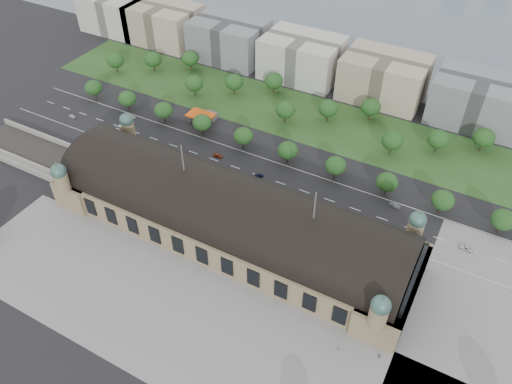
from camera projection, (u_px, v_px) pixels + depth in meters
The scene contains 55 objects.
ground at pixel (230, 233), 203.98m from camera, with size 900.00×900.00×0.00m, color black.
station at pixel (229, 215), 197.14m from camera, with size 150.00×48.40×44.30m.
track_cutting at pixel (33, 156), 241.48m from camera, with size 70.00×24.00×3.10m.
plaza_south at pixel (190, 325), 171.61m from camera, with size 190.00×48.00×0.12m, color gray.
plaza_east at pixel (494, 340), 167.08m from camera, with size 56.00×100.00×0.12m, color gray.
road_slab at pixel (235, 167), 236.01m from camera, with size 260.00×26.00×0.10m, color black.
grass_belt at pixel (295, 114), 270.21m from camera, with size 300.00×45.00×0.10m, color #28481C.
petrol_station at pixel (206, 115), 264.05m from camera, with size 14.00×13.00×5.05m.
office_0 at pixel (117, 12), 343.93m from camera, with size 45.00×32.00×24.00m, color beige.
office_1 at pixel (164, 24), 329.60m from camera, with size 45.00×32.00×24.00m, color #BDAA95.
office_2 at pixel (229, 40), 311.68m from camera, with size 45.00×32.00×24.00m, color gray.
office_3 at pixel (302, 58), 293.77m from camera, with size 45.00×32.00×24.00m, color beige.
office_4 at pixel (384, 78), 275.86m from camera, with size 45.00×32.00×24.00m, color #BDAA95.
office_5 at pixel (477, 101), 257.94m from camera, with size 45.00×32.00×24.00m, color gray.
tree_row_0 at pixel (93, 88), 276.71m from camera, with size 9.60×9.60×11.52m.
tree_row_1 at pixel (127, 99), 268.11m from camera, with size 9.60×9.60×11.52m.
tree_row_2 at pixel (163, 110), 259.51m from camera, with size 9.60×9.60×11.52m.
tree_row_3 at pixel (202, 123), 250.92m from camera, with size 9.60×9.60×11.52m.
tree_row_4 at pixel (243, 136), 242.32m from camera, with size 9.60×9.60×11.52m.
tree_row_5 at pixel (288, 150), 233.72m from camera, with size 9.60×9.60×11.52m.
tree_row_6 at pixel (336, 166), 225.12m from camera, with size 9.60×9.60×11.52m.
tree_row_7 at pixel (387, 182), 216.52m from camera, with size 9.60×9.60×11.52m.
tree_row_8 at pixel (443, 200), 207.92m from camera, with size 9.60×9.60×11.52m.
tree_row_9 at pixel (504, 220), 199.33m from camera, with size 9.60×9.60×11.52m.
tree_belt_0 at pixel (115, 60), 299.51m from camera, with size 10.40×10.40×12.48m.
tree_belt_1 at pixel (153, 59), 300.56m from camera, with size 10.40×10.40×12.48m.
tree_belt_2 at pixel (190, 58), 301.60m from camera, with size 10.40×10.40×12.48m.
tree_belt_3 at pixel (194, 83), 279.09m from camera, with size 10.40×10.40×12.48m.
tree_belt_4 at pixel (234, 82), 280.14m from camera, with size 10.40×10.40×12.48m.
tree_belt_5 at pixel (274, 81), 281.18m from camera, with size 10.40×10.40×12.48m.
tree_belt_6 at pixel (285, 110), 258.67m from camera, with size 10.40×10.40×12.48m.
tree_belt_7 at pixel (328, 108), 259.71m from camera, with size 10.40×10.40×12.48m.
tree_belt_8 at pixel (371, 107), 260.76m from camera, with size 10.40×10.40×12.48m.
tree_belt_9 at pixel (392, 141), 238.25m from camera, with size 10.40×10.40×12.48m.
tree_belt_10 at pixel (438, 139), 239.29m from camera, with size 10.40×10.40×12.48m.
tree_belt_11 at pixel (484, 137), 240.34m from camera, with size 10.40×10.40×12.48m.
traffic_car_0 at pixel (72, 116), 267.44m from camera, with size 1.79×4.44×1.51m, color silver.
traffic_car_1 at pixel (131, 116), 267.88m from camera, with size 1.46×4.18×1.38m, color gray.
traffic_car_2 at pixel (163, 150), 244.95m from camera, with size 2.52×5.46×1.52m, color black.
traffic_car_3 at pixel (218, 156), 241.54m from camera, with size 1.85×4.56×1.32m, color maroon.
traffic_car_4 at pixel (259, 175), 230.69m from camera, with size 1.62×4.03×1.37m, color #182243.
traffic_car_5 at pixel (395, 205), 215.18m from camera, with size 1.69×4.86×1.60m, color #585B5F.
traffic_car_6 at pixel (466, 248), 197.07m from camera, with size 2.55×5.53×1.54m, color silver.
parked_car_0 at pixel (118, 144), 248.58m from camera, with size 1.35×3.86×1.27m, color black.
parked_car_1 at pixel (127, 147), 246.60m from camera, with size 2.43×5.28×1.47m, color maroon.
parked_car_2 at pixel (169, 163), 237.42m from camera, with size 2.18×5.35×1.55m, color #192047.
parked_car_3 at pixel (168, 162), 237.53m from camera, with size 1.85×4.60×1.57m, color #515458.
parked_car_4 at pixel (155, 158), 240.26m from camera, with size 1.61×4.63×1.52m, color silver.
parked_car_5 at pixel (180, 168), 234.37m from camera, with size 2.31×5.01×1.39m, color gray.
parked_car_6 at pixel (189, 177), 229.77m from camera, with size 1.88×4.63×1.34m, color black.
bus_west at pixel (251, 183), 225.19m from camera, with size 2.45×10.48×2.92m, color red.
bus_mid at pixel (255, 188), 222.22m from camera, with size 2.88×12.29×3.42m, color beige.
bus_east at pixel (342, 220), 206.84m from camera, with size 3.16×13.49×3.76m, color #BDB7AF.
pedestrian_0 at pixel (338, 349), 163.65m from camera, with size 0.83×0.48×1.70m, color gray.
pedestrian_2 at pixel (379, 356), 161.77m from camera, with size 0.90×0.52×1.86m, color gray.
Camera 1 is at (76.94, -118.56, 148.42)m, focal length 35.00 mm.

